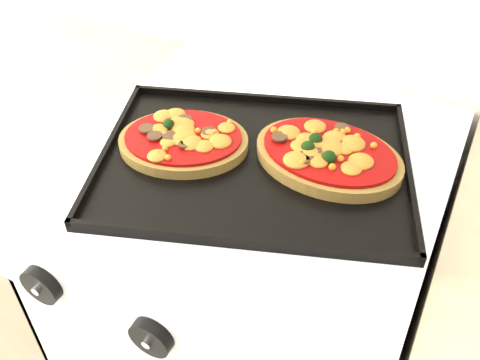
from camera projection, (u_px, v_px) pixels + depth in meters
The scene contains 7 objects.
stove at pixel (251, 317), 1.17m from camera, with size 0.60×0.60×0.91m, color white.
control_panel at pixel (151, 321), 0.70m from camera, with size 0.60×0.02×0.09m, color white.
knob_left at pixel (42, 285), 0.74m from camera, with size 0.06×0.06×0.02m, color black.
knob_center at pixel (151, 337), 0.68m from camera, with size 0.06×0.06×0.02m, color black.
baking_tray at pixel (254, 160), 0.84m from camera, with size 0.48×0.35×0.02m, color black.
pizza_left at pixel (183, 140), 0.86m from camera, with size 0.21×0.16×0.03m, color olive, non-canonical shape.
pizza_right at pixel (328, 154), 0.83m from camera, with size 0.23×0.17×0.03m, color olive, non-canonical shape.
Camera 1 is at (0.27, 1.08, 1.45)m, focal length 40.00 mm.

